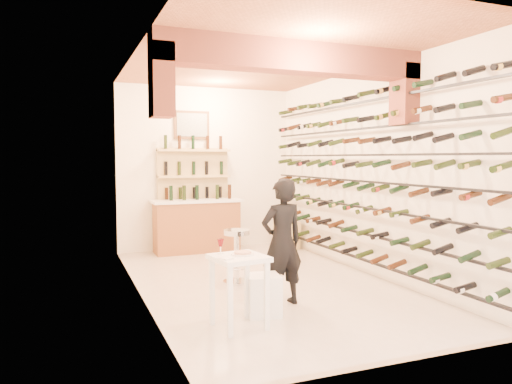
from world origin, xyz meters
The scene contains 11 objects.
ground centered at (0.00, 0.00, 0.00)m, with size 6.00×6.00×0.00m, color beige.
room_shell centered at (0.00, -0.26, 2.25)m, with size 3.52×6.02×3.21m.
wine_rack centered at (1.53, 0.00, 1.55)m, with size 0.32×5.70×2.56m.
back_counter centered at (-0.30, 2.65, 0.53)m, with size 1.70×0.62×1.29m.
back_shelving centered at (-0.30, 2.89, 1.17)m, with size 1.40×0.31×2.73m.
tasting_table centered at (-0.95, -1.61, 0.64)m, with size 0.61×0.61×0.94m.
white_stool centered at (-0.56, -1.33, 0.23)m, with size 0.37×0.37×0.47m, color white.
person centered at (-0.19, -1.04, 0.78)m, with size 0.57×0.37×1.56m, color black.
chrome_barstool centered at (-0.36, 0.15, 0.45)m, with size 0.40×0.40×0.77m.
crate_lower centered at (1.40, 2.20, 0.14)m, with size 0.46×0.32×0.28m, color #E1C27B.
crate_upper centered at (1.40, 2.20, 0.41)m, with size 0.47×0.32×0.27m, color #E1C27B.
Camera 1 is at (-2.65, -6.42, 1.81)m, focal length 34.22 mm.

